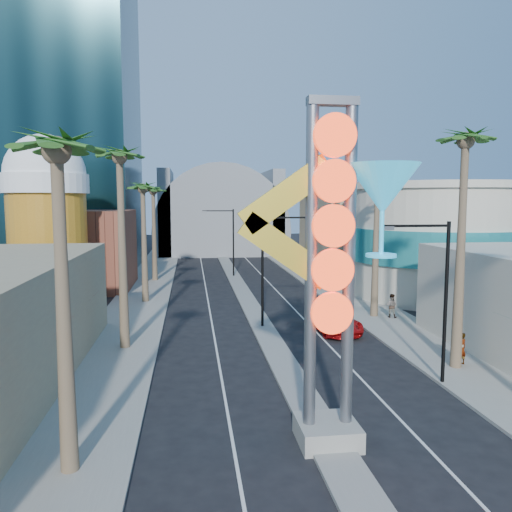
{
  "coord_description": "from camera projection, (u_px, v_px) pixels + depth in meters",
  "views": [
    {
      "loc": [
        -4.93,
        -14.23,
        8.97
      ],
      "look_at": [
        -0.51,
        19.56,
        5.19
      ],
      "focal_mm": 35.0,
      "sensor_mm": 36.0,
      "label": 1
    }
  ],
  "objects": [
    {
      "name": "turquoise_building",
      "position": [
        436.0,
        240.0,
        46.96
      ],
      "size": [
        16.6,
        16.6,
        10.6
      ],
      "color": "beige",
      "rests_on": "ground"
    },
    {
      "name": "palm_7",
      "position": [
        333.0,
        182.0,
        49.12
      ],
      "size": [
        2.4,
        2.4,
        12.7
      ],
      "color": "brown",
      "rests_on": "ground"
    },
    {
      "name": "filler_east",
      "position": [
        354.0,
        232.0,
        64.47
      ],
      "size": [
        10.0,
        20.0,
        10.0
      ],
      "primitive_type": "cube",
      "color": "#9D8565",
      "rests_on": "ground"
    },
    {
      "name": "streetlight_2",
      "position": [
        437.0,
        288.0,
        23.87
      ],
      "size": [
        3.45,
        0.25,
        8.0
      ],
      "color": "black",
      "rests_on": "ground"
    },
    {
      "name": "pedestrian_a",
      "position": [
        461.0,
        349.0,
        26.9
      ],
      "size": [
        0.73,
        0.57,
        1.76
      ],
      "primitive_type": "imported",
      "rotation": [
        0.0,
        0.0,
        3.4
      ],
      "color": "gray",
      "rests_on": "sidewalk_east"
    },
    {
      "name": "neon_sign",
      "position": [
        353.0,
        247.0,
        17.87
      ],
      "size": [
        6.53,
        2.6,
        12.55
      ],
      "color": "gray",
      "rests_on": "ground"
    },
    {
      "name": "ground",
      "position": [
        353.0,
        488.0,
        15.65
      ],
      "size": [
        240.0,
        240.0,
        0.0
      ],
      "primitive_type": "plane",
      "color": "black",
      "rests_on": "ground"
    },
    {
      "name": "canopy",
      "position": [
        220.0,
        228.0,
        86.13
      ],
      "size": [
        22.0,
        16.0,
        22.0
      ],
      "color": "slate",
      "rests_on": "ground"
    },
    {
      "name": "pedestrian_b",
      "position": [
        391.0,
        306.0,
        37.79
      ],
      "size": [
        1.1,
        1.03,
        1.81
      ],
      "primitive_type": "imported",
      "rotation": [
        0.0,
        0.0,
        2.63
      ],
      "color": "gray",
      "rests_on": "sidewalk_east"
    },
    {
      "name": "palm_5",
      "position": [
        465.0,
        155.0,
        25.42
      ],
      "size": [
        2.4,
        2.4,
        13.2
      ],
      "color": "brown",
      "rests_on": "ground"
    },
    {
      "name": "hotel_tower",
      "position": [
        49.0,
        70.0,
        61.3
      ],
      "size": [
        20.0,
        20.0,
        50.0
      ],
      "primitive_type": "cube",
      "color": "black",
      "rests_on": "ground"
    },
    {
      "name": "beer_mug",
      "position": [
        47.0,
        214.0,
        42.16
      ],
      "size": [
        7.0,
        7.0,
        14.5
      ],
      "color": "#AB6416",
      "rests_on": "ground"
    },
    {
      "name": "streetlight_0",
      "position": [
        270.0,
        259.0,
        34.9
      ],
      "size": [
        3.79,
        0.25,
        8.0
      ],
      "color": "black",
      "rests_on": "ground"
    },
    {
      "name": "median",
      "position": [
        238.0,
        285.0,
        53.09
      ],
      "size": [
        1.6,
        84.0,
        0.15
      ],
      "primitive_type": "cube",
      "color": "gray",
      "rests_on": "ground"
    },
    {
      "name": "brick_filler_west",
      "position": [
        81.0,
        250.0,
        50.6
      ],
      "size": [
        10.0,
        10.0,
        8.0
      ],
      "primitive_type": "cube",
      "color": "brown",
      "rests_on": "ground"
    },
    {
      "name": "sidewalk_east",
      "position": [
        333.0,
        287.0,
        51.36
      ],
      "size": [
        5.0,
        100.0,
        0.15
      ],
      "primitive_type": "cube",
      "color": "gray",
      "rests_on": "ground"
    },
    {
      "name": "streetlight_1",
      "position": [
        229.0,
        236.0,
        58.41
      ],
      "size": [
        3.79,
        0.25,
        8.0
      ],
      "color": "black",
      "rests_on": "ground"
    },
    {
      "name": "red_pickup",
      "position": [
        334.0,
        321.0,
        34.24
      ],
      "size": [
        3.08,
        5.8,
        1.55
      ],
      "primitive_type": "imported",
      "rotation": [
        0.0,
        0.0,
        0.09
      ],
      "color": "#B10D0F",
      "rests_on": "ground"
    },
    {
      "name": "palm_6",
      "position": [
        377.0,
        188.0,
        37.4
      ],
      "size": [
        2.4,
        2.4,
        11.7
      ],
      "color": "brown",
      "rests_on": "ground"
    },
    {
      "name": "palm_2",
      "position": [
        143.0,
        195.0,
        43.01
      ],
      "size": [
        2.4,
        2.4,
        11.2
      ],
      "color": "brown",
      "rests_on": "ground"
    },
    {
      "name": "palm_3",
      "position": [
        153.0,
        196.0,
        54.84
      ],
      "size": [
        2.4,
        2.4,
        11.2
      ],
      "color": "brown",
      "rests_on": "ground"
    },
    {
      "name": "palm_1",
      "position": [
        120.0,
        169.0,
        29.07
      ],
      "size": [
        2.4,
        2.4,
        12.7
      ],
      "color": "brown",
      "rests_on": "ground"
    },
    {
      "name": "palm_0",
      "position": [
        57.0,
        169.0,
        15.37
      ],
      "size": [
        2.4,
        2.4,
        11.7
      ],
      "color": "brown",
      "rests_on": "ground"
    },
    {
      "name": "sidewalk_west",
      "position": [
        145.0,
        292.0,
        48.91
      ],
      "size": [
        5.0,
        100.0,
        0.15
      ],
      "primitive_type": "cube",
      "color": "gray",
      "rests_on": "ground"
    }
  ]
}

